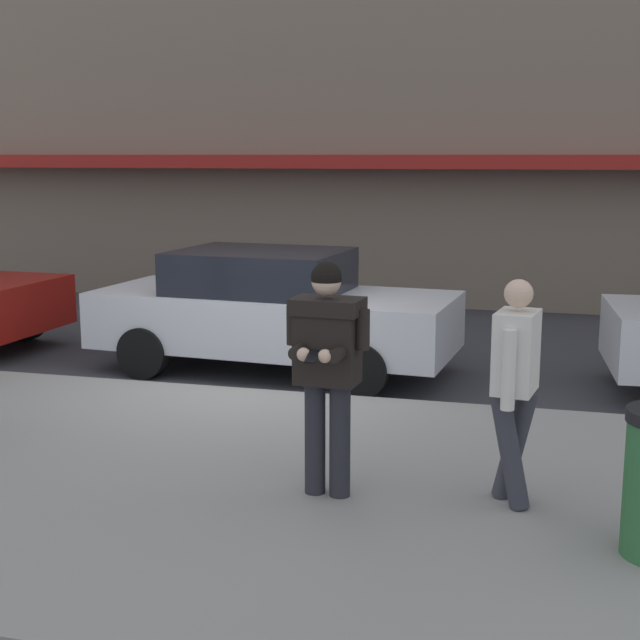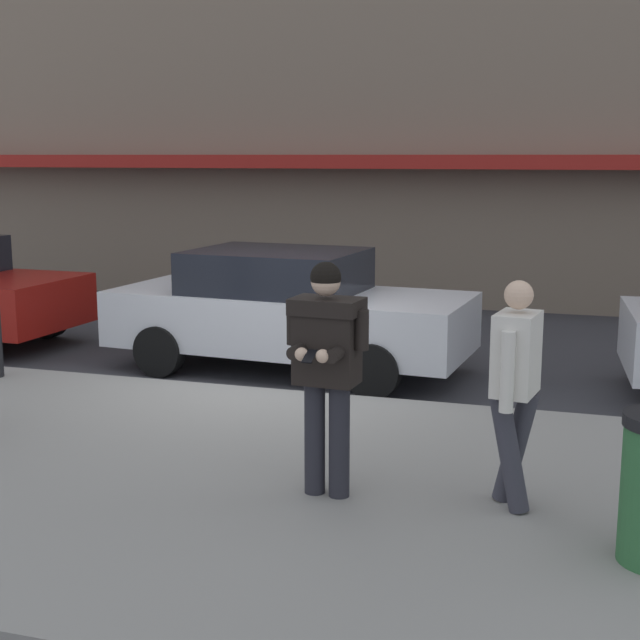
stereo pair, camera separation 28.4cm
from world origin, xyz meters
The scene contains 6 objects.
ground_plane centered at (0.00, 0.00, 0.00)m, with size 80.00×80.00×0.00m, color #333338.
sidewalk centered at (1.00, -2.85, 0.07)m, with size 32.00×5.30×0.14m, color gray.
curb_paint_line centered at (1.00, 0.05, 0.00)m, with size 28.00×0.12×0.01m, color silver.
parked_sedan_mid centered at (-0.05, 1.19, 0.79)m, with size 4.63×2.19×1.54m.
man_texting_on_phone centered at (1.75, -3.05, 1.25)m, with size 0.65×0.60×1.81m.
pedestrian_in_light_coat centered at (3.13, -2.86, 1.11)m, with size 0.37×0.59×1.70m.
Camera 2 is at (3.63, -9.27, 2.71)m, focal length 50.00 mm.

